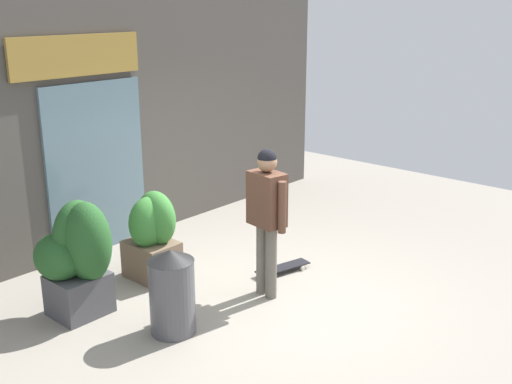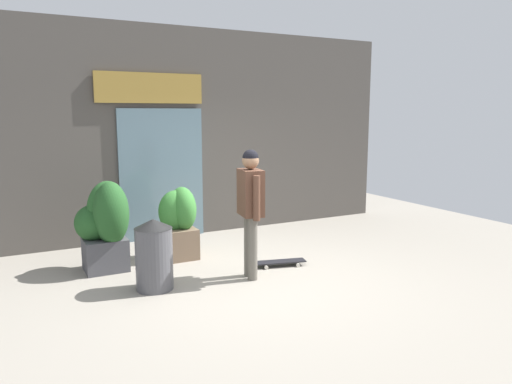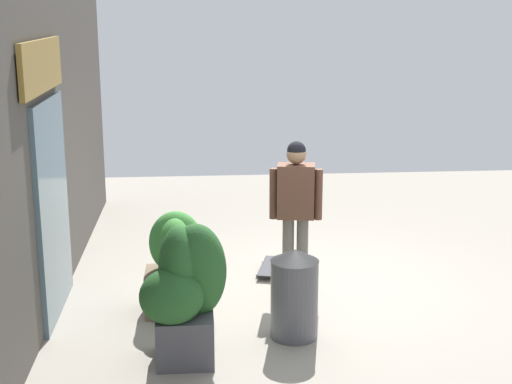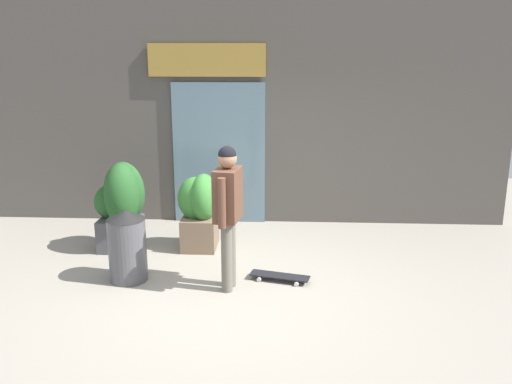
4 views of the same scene
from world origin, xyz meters
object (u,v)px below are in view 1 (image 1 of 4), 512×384
Objects in this scene: skateboarder at (267,208)px; skateboard at (283,268)px; planter_box_left at (77,254)px; planter_box_right at (152,233)px; trash_bin at (172,291)px.

skateboard is (0.60, 0.24, -0.99)m from skateboarder.
planter_box_left is 1.11m from planter_box_right.
planter_box_left reaches higher than planter_box_right.
planter_box_left reaches higher than skateboard.
planter_box_left reaches higher than trash_bin.
trash_bin is (0.38, -1.05, -0.23)m from planter_box_left.
planter_box_right is (-1.14, 1.09, 0.51)m from skateboard.
skateboarder is 2.27× the size of skateboard.
skateboarder reaches higher than trash_bin.
planter_box_right is at bearing 58.18° from trash_bin.
planter_box_right is at bearing 121.09° from skateboarder.
skateboarder is 1.91× the size of trash_bin.
skateboard is 0.60× the size of planter_box_left.
planter_box_right is at bearing 5.82° from planter_box_left.
planter_box_left is (-1.63, 1.22, -0.37)m from skateboarder.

